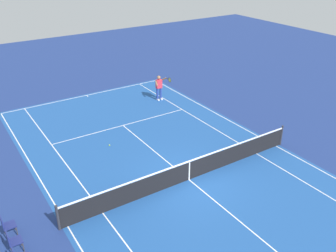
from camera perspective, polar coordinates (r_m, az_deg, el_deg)
ground_plane at (r=16.53m, az=3.22°, el=-8.21°), size 60.00×60.00×0.00m
court_slab at (r=16.53m, az=3.22°, el=-8.21°), size 24.20×11.40×0.00m
court_line_markings at (r=16.52m, az=3.22°, el=-8.20°), size 23.85×11.05×0.01m
tennis_net at (r=16.25m, az=3.27°, el=-6.79°), size 0.10×11.70×1.08m
tennis_player_near at (r=24.30m, az=-1.34°, el=6.09°), size 1.07×0.78×1.70m
tennis_ball at (r=19.28m, az=-8.97°, el=-2.92°), size 0.07×0.07×0.07m
spectator_chair_4 at (r=13.86m, az=-22.77°, el=-15.90°), size 0.44×0.44×0.88m
spectator_chair_5 at (r=14.57m, az=-23.55°, el=-13.73°), size 0.44×0.44×0.88m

